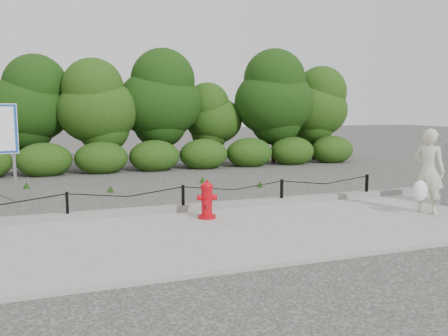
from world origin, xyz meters
The scene contains 7 objects.
ground centered at (0.00, 0.00, 0.00)m, with size 90.00×90.00×0.00m, color #2D2B28.
sidewalk centered at (0.00, -2.00, 0.04)m, with size 14.00×4.00×0.08m, color gray.
curb centered at (0.00, 0.05, 0.15)m, with size 14.00×0.22×0.14m, color slate.
chain_barrier centered at (0.00, 0.00, 0.46)m, with size 10.06×0.06×0.60m.
treeline centered at (0.84, 8.91, 2.57)m, with size 20.33×3.72×4.81m.
fire_hydrant centered at (0.30, -0.84, 0.47)m, with size 0.46×0.47×0.82m.
pedestrian centered at (5.06, -2.05, 1.00)m, with size 0.86×0.81×1.89m.
Camera 1 is at (-2.79, -10.24, 2.42)m, focal length 38.00 mm.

